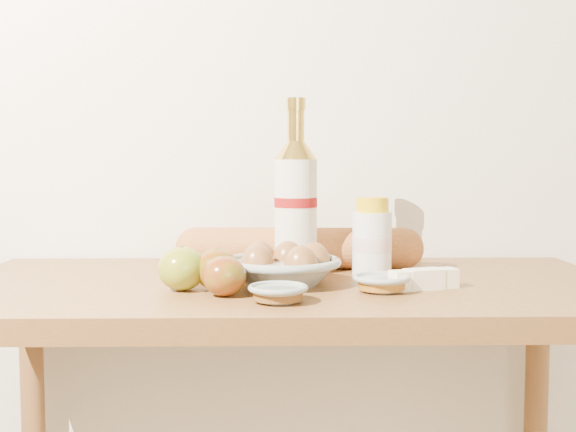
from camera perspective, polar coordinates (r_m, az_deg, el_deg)
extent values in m
cube|color=silver|center=(1.63, -0.21, 10.92)|extent=(3.50, 0.02, 2.60)
cube|color=brown|center=(1.31, -0.02, -6.02)|extent=(1.20, 0.60, 0.04)
cylinder|color=beige|center=(1.37, 0.62, -0.10)|extent=(0.08, 0.08, 0.22)
cylinder|color=maroon|center=(1.36, 0.62, 1.10)|extent=(0.08, 0.08, 0.02)
cone|color=gold|center=(1.36, 0.62, 5.21)|extent=(0.08, 0.08, 0.03)
cylinder|color=gold|center=(1.36, 0.62, 7.14)|extent=(0.03, 0.03, 0.06)
cylinder|color=gold|center=(1.36, 0.63, 8.83)|extent=(0.04, 0.04, 0.02)
cylinder|color=silver|center=(1.37, 6.66, -2.20)|extent=(0.08, 0.08, 0.12)
cylinder|color=beige|center=(1.37, 6.66, -2.20)|extent=(0.08, 0.08, 0.03)
cylinder|color=#DFB30B|center=(1.36, 6.68, 0.88)|extent=(0.07, 0.07, 0.03)
torus|color=gray|center=(1.26, -0.47, -3.65)|extent=(0.26, 0.26, 0.02)
ellipsoid|color=brown|center=(1.25, -2.43, -3.86)|extent=(0.07, 0.07, 0.07)
ellipsoid|color=brown|center=(1.23, 1.03, -4.00)|extent=(0.07, 0.07, 0.07)
ellipsoid|color=brown|center=(1.30, -0.01, -3.56)|extent=(0.07, 0.07, 0.07)
ellipsoid|color=brown|center=(1.31, -2.22, -3.52)|extent=(0.07, 0.07, 0.07)
ellipsoid|color=brown|center=(1.28, 2.07, -3.69)|extent=(0.07, 0.07, 0.07)
cylinder|color=#C67C3C|center=(1.44, 0.90, -2.55)|extent=(0.42, 0.10, 0.08)
sphere|color=#C67C3C|center=(1.46, -7.26, -2.51)|extent=(0.09, 0.09, 0.08)
sphere|color=#C67C3C|center=(1.46, 9.07, -2.54)|extent=(0.09, 0.09, 0.08)
ellipsoid|color=olive|center=(1.22, -8.38, -4.13)|extent=(0.10, 0.10, 0.07)
cylinder|color=#4B2E19|center=(1.22, -8.39, -2.68)|extent=(0.01, 0.01, 0.01)
ellipsoid|color=maroon|center=(1.16, -5.06, -4.75)|extent=(0.08, 0.08, 0.07)
cylinder|color=#4E301A|center=(1.16, -5.07, -3.40)|extent=(0.01, 0.01, 0.01)
ellipsoid|color=maroon|center=(1.22, -5.62, -4.23)|extent=(0.09, 0.09, 0.07)
cylinder|color=#4D3719|center=(1.21, -5.63, -2.84)|extent=(0.01, 0.01, 0.01)
torus|color=gray|center=(1.11, -0.79, -5.69)|extent=(0.11, 0.11, 0.01)
cylinder|color=brown|center=(1.11, -0.79, -6.18)|extent=(0.09, 0.09, 0.02)
torus|color=#92A09A|center=(1.21, 7.39, -4.86)|extent=(0.12, 0.12, 0.01)
cylinder|color=brown|center=(1.21, 7.38, -5.32)|extent=(0.09, 0.09, 0.02)
cube|color=#F6F1BE|center=(1.24, 10.69, -4.94)|extent=(0.12, 0.07, 0.03)
cube|color=#F3EBCE|center=(1.24, 10.69, -4.94)|extent=(0.07, 0.05, 0.04)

